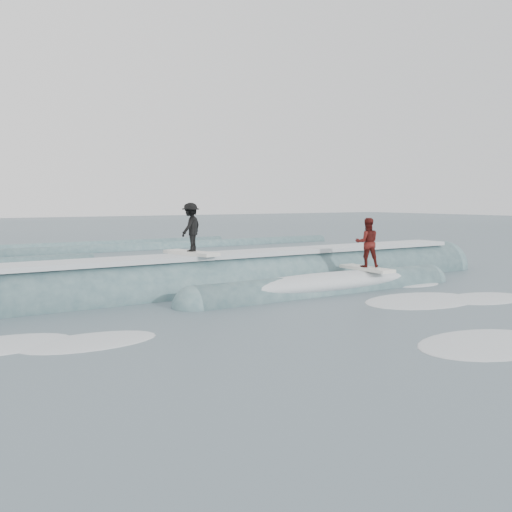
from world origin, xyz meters
TOP-DOWN VIEW (x-y plane):
  - ground at (0.00, 0.00)m, footprint 160.00×160.00m
  - breaking_wave at (0.31, 3.02)m, footprint 21.38×3.86m
  - surfer_black at (-1.67, 3.40)m, footprint 1.07×2.07m
  - surfer_red at (3.39, 1.20)m, footprint 0.95×2.01m
  - whitewater at (0.68, -1.78)m, footprint 14.90×7.81m
  - far_swells at (-2.58, 17.65)m, footprint 38.74×8.65m

SIDE VIEW (x-z plane):
  - ground at x=0.00m, z-range 0.00..0.00m
  - whitewater at x=0.68m, z-range -0.05..0.05m
  - far_swells at x=-2.58m, z-range -0.40..0.40m
  - breaking_wave at x=0.31m, z-range -1.04..1.12m
  - surfer_red at x=3.39m, z-range 0.51..2.16m
  - surfer_black at x=-1.67m, z-range 1.10..2.65m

